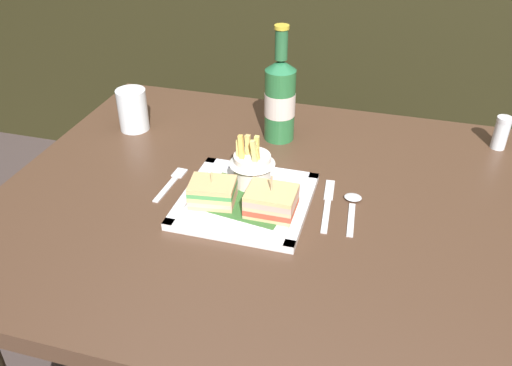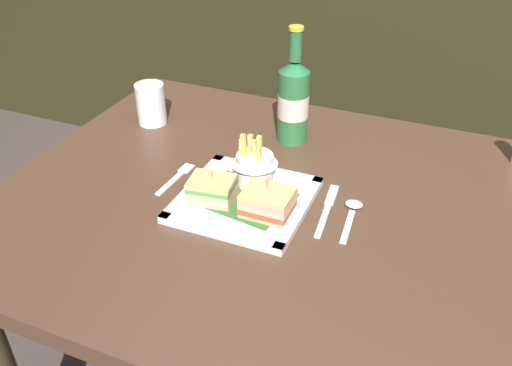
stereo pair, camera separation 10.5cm
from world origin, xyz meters
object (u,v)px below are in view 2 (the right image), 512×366
at_px(dining_table, 266,249).
at_px(square_plate, 245,200).
at_px(fork, 177,177).
at_px(beer_bottle, 293,100).
at_px(sandwich_half_right, 268,202).
at_px(fries_cup, 255,164).
at_px(water_glass, 151,107).
at_px(sandwich_half_left, 212,189).
at_px(knife, 327,208).
at_px(spoon, 352,210).

height_order(dining_table, square_plate, square_plate).
bearing_deg(fork, beer_bottle, 56.25).
relative_size(dining_table, sandwich_half_right, 11.77).
bearing_deg(beer_bottle, fries_cup, -90.41).
xyz_separation_m(fries_cup, water_glass, (-0.35, 0.18, -0.01)).
xyz_separation_m(dining_table, sandwich_half_left, (-0.09, -0.06, 0.17)).
distance_m(square_plate, fries_cup, 0.08).
height_order(sandwich_half_right, fries_cup, fries_cup).
bearing_deg(square_plate, knife, 16.30).
relative_size(fries_cup, water_glass, 1.13).
height_order(sandwich_half_right, water_glass, water_glass).
relative_size(dining_table, water_glass, 10.57).
bearing_deg(water_glass, dining_table, -26.65).
bearing_deg(water_glass, square_plate, -33.08).
bearing_deg(sandwich_half_right, fries_cup, 126.56).
xyz_separation_m(sandwich_half_right, knife, (0.10, 0.07, -0.03)).
relative_size(beer_bottle, water_glass, 2.65).
bearing_deg(beer_bottle, dining_table, -82.21).
height_order(square_plate, fork, square_plate).
bearing_deg(knife, water_glass, 160.01).
xyz_separation_m(dining_table, spoon, (0.17, 0.01, 0.14)).
distance_m(beer_bottle, water_glass, 0.36).
xyz_separation_m(dining_table, water_glass, (-0.39, 0.20, 0.18)).
bearing_deg(square_plate, sandwich_half_left, -156.04).
bearing_deg(beer_bottle, spoon, -48.34).
distance_m(dining_table, spoon, 0.23).
distance_m(sandwich_half_left, knife, 0.23).
relative_size(sandwich_half_right, fries_cup, 0.79).
xyz_separation_m(sandwich_half_left, spoon, (0.26, 0.08, -0.03)).
distance_m(dining_table, sandwich_half_right, 0.19).
relative_size(sandwich_half_left, fork, 0.72).
bearing_deg(dining_table, fork, -177.85).
bearing_deg(water_glass, sandwich_half_left, -40.93).
bearing_deg(dining_table, square_plate, -130.63).
bearing_deg(sandwich_half_right, dining_table, 112.87).
bearing_deg(knife, fries_cup, 175.77).
distance_m(water_glass, fork, 0.28).
bearing_deg(water_glass, beer_bottle, 8.17).
xyz_separation_m(fork, spoon, (0.38, 0.02, 0.00)).
relative_size(square_plate, water_glass, 2.43).
bearing_deg(dining_table, sandwich_half_right, -67.13).
distance_m(sandwich_half_left, beer_bottle, 0.32).
xyz_separation_m(dining_table, fork, (-0.20, -0.01, 0.14)).
height_order(fries_cup, fork, fries_cup).
distance_m(sandwich_half_right, fork, 0.24).
height_order(sandwich_half_left, fries_cup, fries_cup).
relative_size(sandwich_half_right, knife, 0.51).
relative_size(sandwich_half_right, beer_bottle, 0.34).
relative_size(sandwich_half_left, water_glass, 0.93).
xyz_separation_m(dining_table, beer_bottle, (-0.03, 0.25, 0.24)).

